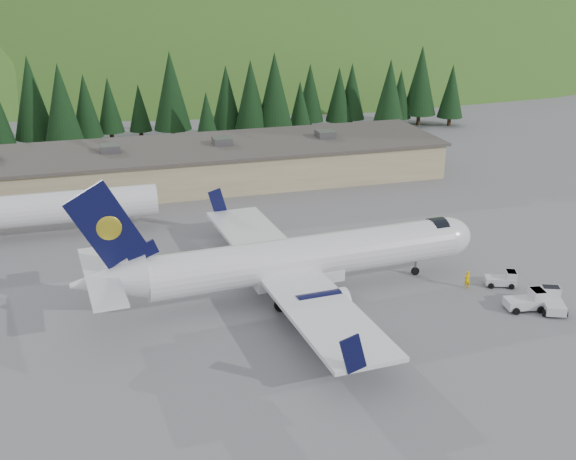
{
  "coord_description": "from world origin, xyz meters",
  "views": [
    {
      "loc": [
        -18.75,
        -57.54,
        28.71
      ],
      "look_at": [
        0.0,
        6.0,
        4.0
      ],
      "focal_mm": 45.0,
      "sensor_mm": 36.0,
      "label": 1
    }
  ],
  "objects_px": {
    "baggage_tug_b": "(503,279)",
    "baggage_tug_a": "(528,301)",
    "ramp_worker": "(467,279)",
    "terminal_building": "(187,165)",
    "second_airliner": "(28,209)",
    "baggage_tug_c": "(552,301)",
    "airliner": "(295,260)"
  },
  "relations": [
    {
      "from": "baggage_tug_b",
      "to": "terminal_building",
      "type": "xyz_separation_m",
      "value": [
        -23.24,
        41.87,
        1.95
      ]
    },
    {
      "from": "airliner",
      "to": "baggage_tug_b",
      "type": "distance_m",
      "value": 19.89
    },
    {
      "from": "second_airliner",
      "to": "ramp_worker",
      "type": "xyz_separation_m",
      "value": [
        39.61,
        -25.36,
        -2.45
      ]
    },
    {
      "from": "baggage_tug_b",
      "to": "ramp_worker",
      "type": "relative_size",
      "value": 1.8
    },
    {
      "from": "baggage_tug_b",
      "to": "terminal_building",
      "type": "height_order",
      "value": "terminal_building"
    },
    {
      "from": "terminal_building",
      "to": "ramp_worker",
      "type": "xyz_separation_m",
      "value": [
        19.7,
        -41.36,
        -1.75
      ]
    },
    {
      "from": "ramp_worker",
      "to": "baggage_tug_a",
      "type": "bearing_deg",
      "value": 114.62
    },
    {
      "from": "baggage_tug_a",
      "to": "terminal_building",
      "type": "height_order",
      "value": "terminal_building"
    },
    {
      "from": "baggage_tug_c",
      "to": "baggage_tug_b",
      "type": "bearing_deg",
      "value": 36.36
    },
    {
      "from": "airliner",
      "to": "baggage_tug_a",
      "type": "distance_m",
      "value": 20.81
    },
    {
      "from": "second_airliner",
      "to": "baggage_tug_c",
      "type": "height_order",
      "value": "second_airliner"
    },
    {
      "from": "baggage_tug_a",
      "to": "baggage_tug_b",
      "type": "distance_m",
      "value": 4.93
    },
    {
      "from": "terminal_building",
      "to": "second_airliner",
      "type": "bearing_deg",
      "value": -141.22
    },
    {
      "from": "baggage_tug_a",
      "to": "baggage_tug_b",
      "type": "relative_size",
      "value": 1.15
    },
    {
      "from": "terminal_building",
      "to": "ramp_worker",
      "type": "height_order",
      "value": "terminal_building"
    },
    {
      "from": "baggage_tug_b",
      "to": "baggage_tug_a",
      "type": "bearing_deg",
      "value": -75.24
    },
    {
      "from": "airliner",
      "to": "terminal_building",
      "type": "bearing_deg",
      "value": 92.04
    },
    {
      "from": "second_airliner",
      "to": "ramp_worker",
      "type": "relative_size",
      "value": 15.83
    },
    {
      "from": "baggage_tug_b",
      "to": "second_airliner",
      "type": "bearing_deg",
      "value": 170.9
    },
    {
      "from": "airliner",
      "to": "ramp_worker",
      "type": "bearing_deg",
      "value": -15.56
    },
    {
      "from": "second_airliner",
      "to": "baggage_tug_b",
      "type": "relative_size",
      "value": 8.81
    },
    {
      "from": "second_airliner",
      "to": "terminal_building",
      "type": "height_order",
      "value": "second_airliner"
    },
    {
      "from": "airliner",
      "to": "baggage_tug_c",
      "type": "relative_size",
      "value": 10.15
    },
    {
      "from": "baggage_tug_c",
      "to": "terminal_building",
      "type": "bearing_deg",
      "value": 49.88
    },
    {
      "from": "airliner",
      "to": "ramp_worker",
      "type": "height_order",
      "value": "airliner"
    },
    {
      "from": "airliner",
      "to": "second_airliner",
      "type": "xyz_separation_m",
      "value": [
        -23.82,
        22.07,
        -0.04
      ]
    },
    {
      "from": "airliner",
      "to": "baggage_tug_c",
      "type": "distance_m",
      "value": 22.85
    },
    {
      "from": "baggage_tug_a",
      "to": "terminal_building",
      "type": "bearing_deg",
      "value": 124.52
    },
    {
      "from": "second_airliner",
      "to": "ramp_worker",
      "type": "distance_m",
      "value": 47.1
    },
    {
      "from": "baggage_tug_c",
      "to": "ramp_worker",
      "type": "height_order",
      "value": "baggage_tug_c"
    },
    {
      "from": "baggage_tug_a",
      "to": "ramp_worker",
      "type": "relative_size",
      "value": 2.06
    },
    {
      "from": "baggage_tug_b",
      "to": "ramp_worker",
      "type": "xyz_separation_m",
      "value": [
        -3.54,
        0.51,
        0.2
      ]
    }
  ]
}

